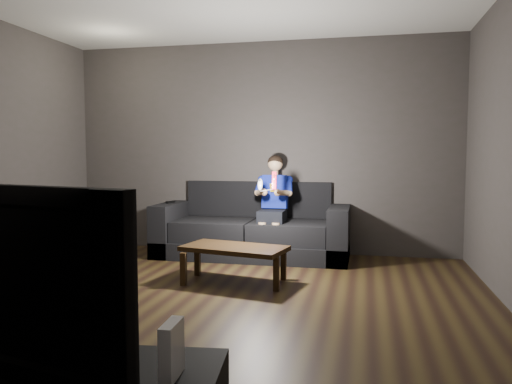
# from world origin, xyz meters

# --- Properties ---
(floor) EXTENTS (5.00, 5.00, 0.00)m
(floor) POSITION_xyz_m (0.00, 0.00, 0.00)
(floor) COLOR black
(floor) RESTS_ON ground
(back_wall) EXTENTS (5.00, 0.04, 2.70)m
(back_wall) POSITION_xyz_m (0.00, 2.50, 1.35)
(back_wall) COLOR #3A3733
(back_wall) RESTS_ON ground
(sofa) EXTENTS (2.37, 1.02, 0.91)m
(sofa) POSITION_xyz_m (-0.03, 2.20, 0.30)
(sofa) COLOR black
(sofa) RESTS_ON floor
(child) EXTENTS (0.46, 0.56, 1.13)m
(child) POSITION_xyz_m (0.24, 2.13, 0.76)
(child) COLOR black
(child) RESTS_ON sofa
(wii_remote_red) EXTENTS (0.05, 0.08, 0.20)m
(wii_remote_red) POSITION_xyz_m (0.33, 1.69, 0.97)
(wii_remote_red) COLOR red
(wii_remote_red) RESTS_ON child
(nunchuk_white) EXTENTS (0.06, 0.09, 0.15)m
(nunchuk_white) POSITION_xyz_m (0.17, 1.70, 0.92)
(nunchuk_white) COLOR white
(nunchuk_white) RESTS_ON child
(wii_remote_black) EXTENTS (0.08, 0.16, 0.03)m
(wii_remote_black) POSITION_xyz_m (-1.09, 2.11, 0.66)
(wii_remote_black) COLOR black
(wii_remote_black) RESTS_ON sofa
(coffee_table) EXTENTS (1.09, 0.70, 0.37)m
(coffee_table) POSITION_xyz_m (0.08, 0.87, 0.32)
(coffee_table) COLOR black
(coffee_table) RESTS_ON floor
(tv) EXTENTS (1.16, 0.40, 0.66)m
(tv) POSITION_xyz_m (0.13, -2.27, 0.84)
(tv) COLOR black
(tv) RESTS_ON media_console
(wii_console) EXTENTS (0.05, 0.15, 0.19)m
(wii_console) POSITION_xyz_m (0.69, -2.27, 0.61)
(wii_console) COLOR white
(wii_console) RESTS_ON media_console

